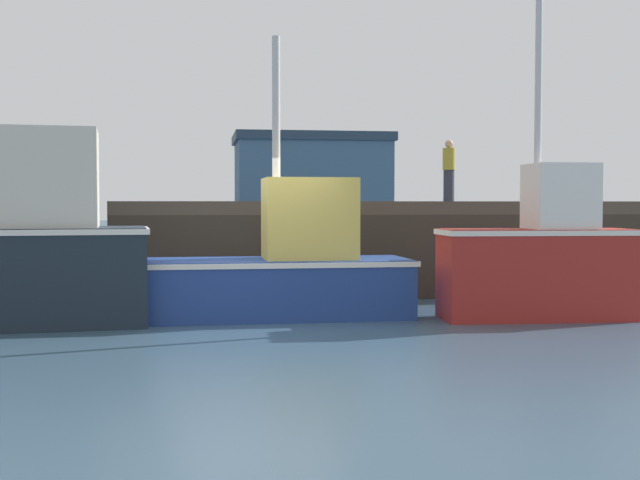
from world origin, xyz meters
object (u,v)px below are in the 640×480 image
fishing_boat_mid (540,258)px  rowboat (589,296)px  dockworker (449,171)px  fishing_boat_near_right (284,269)px  fishing_boat_near_left (2,249)px

fishing_boat_mid → rowboat: (1.60, 1.58, -0.79)m
dockworker → fishing_boat_mid: bearing=-98.6°
fishing_boat_near_right → rowboat: fishing_boat_near_right is taller
fishing_boat_near_left → dockworker: (9.46, 8.96, 1.53)m
fishing_boat_near_right → rowboat: bearing=7.8°
fishing_boat_mid → dockworker: fishing_boat_mid is taller
rowboat → dockworker: bearing=91.4°
fishing_boat_near_left → fishing_boat_mid: size_ratio=0.87×
rowboat → dockworker: 8.15m
fishing_boat_near_right → dockworker: (5.30, 8.51, 1.91)m
fishing_boat_near_left → rowboat: size_ratio=2.84×
fishing_boat_near_left → fishing_boat_near_right: fishing_boat_near_right is taller
fishing_boat_near_right → rowboat: size_ratio=2.74×
fishing_boat_near_right → fishing_boat_near_left: bearing=-173.9°
fishing_boat_near_right → fishing_boat_mid: size_ratio=0.84×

